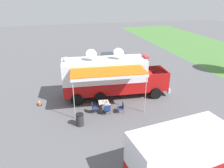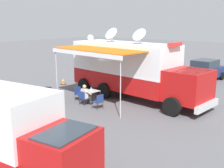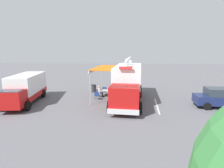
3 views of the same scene
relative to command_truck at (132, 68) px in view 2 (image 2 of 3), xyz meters
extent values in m
plane|color=#5B5B60|center=(-0.09, -0.74, -1.95)|extent=(100.00, 100.00, 0.00)
cube|color=silver|center=(-2.73, 1.50, -1.94)|extent=(0.51, 4.79, 0.01)
cube|color=#B71414|center=(-0.09, -0.74, -0.80)|extent=(3.08, 7.38, 1.10)
cube|color=white|center=(-0.09, -0.74, 0.60)|extent=(3.08, 7.38, 1.70)
cube|color=white|center=(-0.09, -0.74, -0.25)|extent=(3.10, 7.40, 0.10)
cube|color=#B71414|center=(0.29, 3.89, -0.50)|extent=(2.46, 2.28, 1.70)
cube|color=#28333D|center=(0.30, 4.09, 0.00)|extent=(2.26, 1.64, 0.70)
cube|color=silver|center=(0.38, 5.02, -1.40)|extent=(2.38, 0.39, 0.36)
cylinder|color=black|center=(-0.98, 3.79, -1.45)|extent=(0.38, 1.02, 1.00)
cylinder|color=black|center=(1.52, 3.59, -1.45)|extent=(0.38, 1.02, 1.00)
cylinder|color=black|center=(-1.38, -1.18, -1.45)|extent=(0.38, 1.02, 1.00)
cylinder|color=black|center=(1.11, -1.38, -1.45)|extent=(0.38, 1.02, 1.00)
cylinder|color=black|center=(-1.55, -3.15, -1.45)|extent=(0.38, 1.02, 1.00)
cylinder|color=black|center=(0.94, -3.36, -1.45)|extent=(0.38, 1.02, 1.00)
cube|color=white|center=(-0.09, -0.74, 1.50)|extent=(3.08, 7.38, 0.10)
cube|color=red|center=(0.21, 2.94, 1.67)|extent=(1.12, 0.37, 0.20)
cylinder|color=silver|center=(-0.18, -1.82, 1.78)|extent=(0.10, 0.10, 0.45)
cone|color=silver|center=(-0.03, -1.83, 2.18)|extent=(0.79, 0.96, 0.81)
cylinder|color=silver|center=(0.01, 0.51, 1.78)|extent=(0.10, 0.10, 0.45)
cone|color=silver|center=(0.16, 0.50, 2.18)|extent=(0.79, 0.96, 0.81)
sphere|color=white|center=(-0.36, -3.93, 1.73)|extent=(0.44, 0.44, 0.44)
cube|color=orange|center=(2.25, -0.94, 1.30)|extent=(2.66, 5.92, 0.06)
cube|color=white|center=(3.30, -1.02, 1.16)|extent=(0.55, 5.75, 0.24)
cylinder|color=silver|center=(3.47, 1.70, -0.32)|extent=(0.05, 0.05, 3.25)
cylinder|color=silver|center=(3.02, -3.74, -0.32)|extent=(0.05, 0.05, 3.25)
cube|color=silver|center=(2.35, -1.37, -1.23)|extent=(0.86, 0.86, 0.03)
cylinder|color=#333338|center=(2.01, -0.97, -1.60)|extent=(0.03, 0.03, 0.70)
cylinder|color=#333338|center=(2.74, -1.03, -1.60)|extent=(0.03, 0.03, 0.70)
cylinder|color=#333338|center=(1.95, -1.71, -1.60)|extent=(0.03, 0.03, 0.70)
cylinder|color=#333338|center=(2.68, -1.77, -1.60)|extent=(0.03, 0.03, 0.70)
cylinder|color=silver|center=(2.39, -1.35, -1.12)|extent=(0.07, 0.07, 0.20)
cylinder|color=white|center=(2.39, -1.35, -1.01)|extent=(0.04, 0.04, 0.02)
cube|color=navy|center=(3.05, -1.26, -1.53)|extent=(0.52, 0.52, 0.04)
cube|color=navy|center=(3.27, -1.28, -1.30)|extent=(0.08, 0.48, 0.44)
cylinder|color=#333338|center=(2.81, -1.46, -1.74)|extent=(0.02, 0.02, 0.42)
cylinder|color=#333338|center=(2.84, -1.02, -1.74)|extent=(0.02, 0.02, 0.42)
cylinder|color=#333338|center=(3.25, -1.50, -1.74)|extent=(0.02, 0.02, 0.42)
cylinder|color=#333338|center=(3.28, -1.06, -1.74)|extent=(0.02, 0.02, 0.42)
cube|color=navy|center=(2.60, -2.12, -1.53)|extent=(0.52, 0.52, 0.04)
cube|color=navy|center=(2.58, -2.34, -1.30)|extent=(0.48, 0.08, 0.44)
cylinder|color=#333338|center=(2.40, -1.88, -1.74)|extent=(0.02, 0.02, 0.42)
cylinder|color=#333338|center=(2.84, -1.92, -1.74)|extent=(0.02, 0.02, 0.42)
cylinder|color=#333338|center=(2.36, -2.32, -1.74)|extent=(0.02, 0.02, 0.42)
cylinder|color=#333338|center=(2.80, -2.35, -1.74)|extent=(0.02, 0.02, 0.42)
cube|color=navy|center=(3.09, -0.20, -1.53)|extent=(0.53, 0.53, 0.04)
cube|color=navy|center=(3.12, 0.02, -1.30)|extent=(0.48, 0.09, 0.44)
cylinder|color=#333338|center=(3.29, -0.45, -1.74)|extent=(0.02, 0.02, 0.42)
cylinder|color=#333338|center=(2.85, -0.40, -1.74)|extent=(0.02, 0.02, 0.42)
cylinder|color=#333338|center=(3.34, -0.01, -1.74)|extent=(0.02, 0.02, 0.42)
cylinder|color=#333338|center=(2.90, 0.04, -1.74)|extent=(0.02, 0.02, 0.42)
cube|color=silver|center=(3.05, -1.26, -1.23)|extent=(0.27, 0.38, 0.56)
sphere|color=tan|center=(3.05, -1.26, -0.81)|extent=(0.22, 0.22, 0.22)
cylinder|color=silver|center=(2.91, -1.48, -1.19)|extent=(0.43, 0.12, 0.34)
cylinder|color=silver|center=(2.95, -1.02, -1.19)|extent=(0.43, 0.12, 0.34)
cylinder|color=#383323|center=(2.86, -1.35, -1.51)|extent=(0.39, 0.16, 0.13)
cylinder|color=#383323|center=(2.68, -1.33, -1.74)|extent=(0.11, 0.11, 0.42)
cube|color=black|center=(2.62, -1.33, -1.91)|extent=(0.25, 0.12, 0.07)
cylinder|color=#383323|center=(2.87, -1.15, -1.51)|extent=(0.39, 0.16, 0.13)
cylinder|color=#383323|center=(2.70, -1.13, -1.74)|extent=(0.11, 0.11, 0.42)
cube|color=black|center=(2.64, -1.13, -1.91)|extent=(0.25, 0.12, 0.07)
cylinder|color=#2D2D33|center=(4.03, -3.49, -1.52)|extent=(0.56, 0.56, 0.85)
cylinder|color=black|center=(4.03, -3.49, -1.07)|extent=(0.57, 0.57, 0.06)
cube|color=black|center=(0.17, -6.44, -1.93)|extent=(0.36, 0.36, 0.03)
cone|color=orange|center=(0.17, -6.44, -1.64)|extent=(0.26, 0.26, 0.55)
cylinder|color=white|center=(0.17, -6.44, -1.61)|extent=(0.17, 0.17, 0.06)
cube|color=#B71414|center=(9.45, 4.20, -0.83)|extent=(2.09, 1.84, 1.40)
cube|color=#28333D|center=(9.43, 4.30, -0.38)|extent=(1.81, 1.31, 0.60)
cylinder|color=black|center=(8.46, 3.67, -1.53)|extent=(0.37, 0.87, 0.84)
cube|color=navy|center=(-8.16, 1.65, -1.25)|extent=(4.32, 2.09, 0.76)
cube|color=#28333D|center=(-8.01, 1.64, -0.53)|extent=(2.21, 1.74, 0.68)
cylinder|color=black|center=(-9.52, 0.84, -1.63)|extent=(0.65, 0.26, 0.64)
cylinder|color=black|center=(-9.40, 2.64, -1.63)|extent=(0.65, 0.26, 0.64)
cylinder|color=black|center=(-6.92, 0.66, -1.63)|extent=(0.65, 0.26, 0.64)
cylinder|color=black|center=(-6.80, 2.46, -1.63)|extent=(0.65, 0.26, 0.64)
camera|label=1|loc=(17.25, -4.61, 6.85)|focal=34.50mm
camera|label=2|loc=(14.25, 9.90, 2.95)|focal=44.60mm
camera|label=3|loc=(0.32, 17.85, 3.13)|focal=29.07mm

